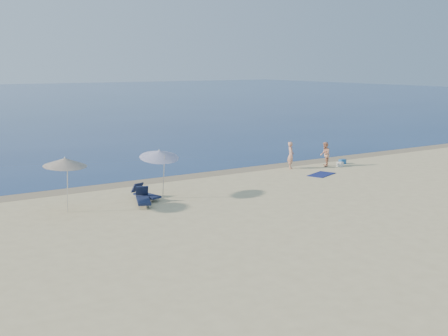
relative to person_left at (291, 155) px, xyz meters
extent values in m
cube|color=#847254|center=(-2.88, 1.23, -0.84)|extent=(240.00, 1.60, 0.00)
imported|color=tan|center=(0.00, 0.00, 0.00)|extent=(0.66, 0.74, 1.69)
imported|color=tan|center=(2.34, -0.57, -0.07)|extent=(0.94, 0.96, 1.56)
cube|color=#0F164D|center=(0.27, -2.56, -0.83)|extent=(2.06, 1.61, 0.03)
cube|color=silver|center=(3.09, -1.18, -0.70)|extent=(0.40, 0.36, 0.30)
cube|color=#1D58A0|center=(3.95, -0.50, -0.70)|extent=(0.43, 0.31, 0.30)
cylinder|color=silver|center=(-10.31, -3.03, 0.23)|extent=(0.12, 0.47, 2.22)
cone|color=white|center=(-10.31, -2.61, 1.32)|extent=(2.24, 2.26, 0.71)
sphere|color=silver|center=(-10.31, -2.61, 1.51)|extent=(0.06, 0.06, 0.06)
cylinder|color=silver|center=(-15.00, -3.03, 0.25)|extent=(0.11, 0.20, 2.29)
cone|color=beige|center=(-15.00, -2.87, 1.39)|extent=(2.47, 2.48, 0.49)
sphere|color=silver|center=(-15.00, -2.87, 1.60)|extent=(0.07, 0.07, 0.07)
cube|color=#161E3D|center=(-11.08, -2.75, -0.63)|extent=(0.91, 1.58, 0.10)
cube|color=#161E3D|center=(-11.27, -2.03, -0.35)|extent=(0.62, 0.49, 0.48)
cylinder|color=#A5A5AD|center=(-10.87, -2.69, -0.74)|extent=(0.03, 0.03, 0.22)
cube|color=#151E3B|center=(-11.69, -3.68, -0.61)|extent=(1.09, 1.70, 0.11)
cube|color=#151E3B|center=(-11.42, -2.93, -0.31)|extent=(0.68, 0.56, 0.52)
cylinder|color=#A5A5AD|center=(-11.47, -3.76, -0.73)|extent=(0.03, 0.03, 0.23)
camera|label=1|loc=(-22.01, -27.04, 5.65)|focal=45.00mm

